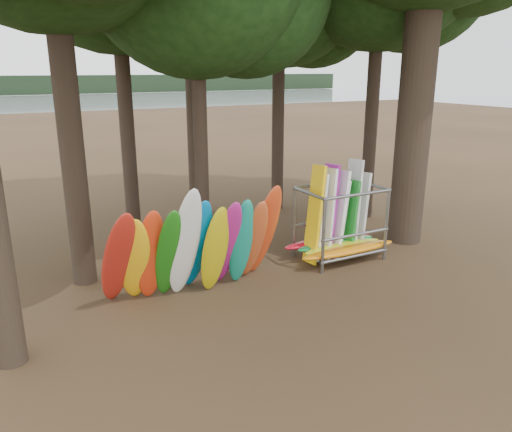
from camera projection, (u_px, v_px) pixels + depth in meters
name	position (u px, v px, depth m)	size (l,w,h in m)	color
ground	(303.00, 275.00, 13.75)	(120.00, 120.00, 0.00)	#47331E
lake	(51.00, 112.00, 64.64)	(160.00, 160.00, 0.00)	gray
far_shore	(22.00, 85.00, 106.48)	(160.00, 4.00, 4.00)	black
kayak_row	(196.00, 247.00, 12.18)	(4.70, 1.88, 3.07)	red
storage_rack	(339.00, 225.00, 14.74)	(3.23, 1.53, 2.90)	slate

